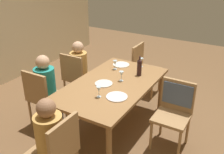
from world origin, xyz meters
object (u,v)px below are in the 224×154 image
(wine_glass_near_right, at_px, (141,61))
(dinner_plate_guest_left, at_px, (121,65))
(chair_right_end, at_px, (143,66))
(wine_glass_near_left, at_px, (121,74))
(dinner_plate_guest_right, at_px, (104,84))
(person_man_guest, at_px, (48,137))
(wine_bottle_tall_green, at_px, (139,67))
(person_man_bearded, at_px, (80,67))
(dining_table, at_px, (112,88))
(chair_far_left, at_px, (42,95))
(chair_left_end, at_px, (57,149))
(chair_near, at_px, (175,105))
(person_woman_host, at_px, (47,85))
(chair_far_right, at_px, (76,75))
(wine_glass_far, at_px, (115,63))
(dinner_plate_host, at_px, (117,97))

(wine_glass_near_right, relative_size, dinner_plate_guest_left, 0.55)
(chair_right_end, xyz_separation_m, wine_glass_near_left, (-1.14, -0.16, 0.31))
(dinner_plate_guest_right, bearing_deg, person_man_guest, -176.91)
(wine_glass_near_right, bearing_deg, wine_glass_near_left, 178.07)
(person_man_guest, bearing_deg, wine_bottle_tall_green, -7.78)
(person_man_bearded, xyz_separation_m, dinner_plate_guest_right, (-0.51, -0.81, 0.10))
(wine_glass_near_right, bearing_deg, dining_table, 173.07)
(chair_far_left, height_order, chair_left_end, same)
(dining_table, distance_m, chair_near, 0.91)
(wine_bottle_tall_green, bearing_deg, person_woman_host, 126.82)
(chair_near, distance_m, person_man_bearded, 1.82)
(chair_near, bearing_deg, chair_far_left, 18.97)
(chair_far_right, xyz_separation_m, wine_glass_far, (0.15, -0.68, 0.31))
(chair_far_right, bearing_deg, dinner_plate_host, -28.72)
(person_man_guest, relative_size, wine_glass_far, 7.47)
(person_man_bearded, distance_m, wine_bottle_tall_green, 1.13)
(wine_bottle_tall_green, relative_size, dinner_plate_host, 1.10)
(person_woman_host, relative_size, wine_glass_near_left, 7.52)
(dining_table, xyz_separation_m, wine_glass_near_left, (0.14, -0.07, 0.18))
(chair_right_end, distance_m, person_woman_host, 1.86)
(wine_glass_near_left, xyz_separation_m, dinner_plate_host, (-0.46, -0.18, -0.10))
(wine_glass_near_right, height_order, dinner_plate_guest_left, wine_glass_near_right)
(dining_table, relative_size, chair_left_end, 1.96)
(person_man_guest, bearing_deg, wine_glass_near_right, -3.33)
(chair_far_left, xyz_separation_m, wine_glass_near_left, (0.64, -0.97, 0.31))
(chair_near, relative_size, dinner_plate_guest_right, 3.67)
(wine_glass_far, bearing_deg, wine_glass_near_right, -45.48)
(chair_far_left, relative_size, wine_glass_near_left, 6.17)
(chair_far_right, relative_size, person_woman_host, 0.82)
(chair_far_right, xyz_separation_m, dinner_plate_guest_right, (-0.40, -0.81, 0.21))
(chair_right_end, height_order, dinner_plate_host, chair_right_end)
(dinner_plate_host, bearing_deg, chair_near, -55.84)
(chair_right_end, bearing_deg, person_man_bearded, -43.62)
(chair_right_end, bearing_deg, wine_glass_near_right, 19.60)
(chair_far_right, distance_m, wine_glass_far, 0.76)
(person_woman_host, xyz_separation_m, wine_glass_near_right, (1.16, -0.99, 0.19))
(wine_glass_near_right, bearing_deg, chair_right_end, 19.60)
(chair_right_end, height_order, dinner_plate_guest_right, chair_right_end)
(chair_far_left, bearing_deg, person_man_bearded, 90.00)
(dining_table, xyz_separation_m, person_man_guest, (-1.28, 0.03, -0.01))
(person_woman_host, bearing_deg, dinner_plate_host, 3.38)
(chair_left_end, distance_m, chair_right_end, 2.57)
(dinner_plate_guest_right, bearing_deg, chair_far_left, 117.29)
(person_man_bearded, distance_m, wine_glass_near_left, 1.03)
(dining_table, distance_m, person_woman_host, 0.98)
(wine_glass_near_right, xyz_separation_m, dinner_plate_host, (-1.09, -0.16, -0.10))
(chair_near, bearing_deg, wine_glass_far, -17.07)
(chair_far_left, height_order, person_man_bearded, person_man_bearded)
(person_man_bearded, bearing_deg, person_woman_host, -90.00)
(wine_glass_near_left, height_order, wine_glass_far, same)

